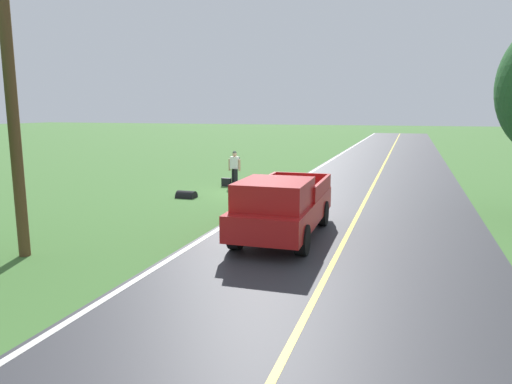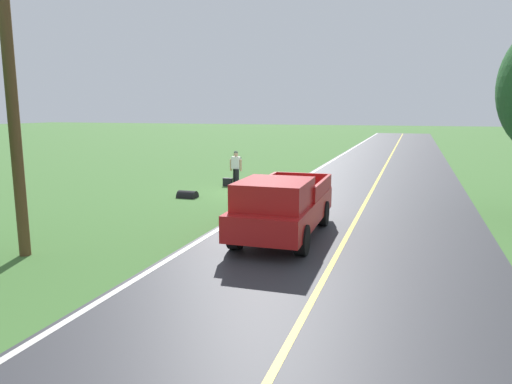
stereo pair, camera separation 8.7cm
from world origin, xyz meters
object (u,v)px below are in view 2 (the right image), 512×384
utility_pole_roadside (11,88)px  hitchhiker_walking (236,167)px  suitcase_carried (228,182)px  pickup_truck_passing (282,206)px

utility_pole_roadside → hitchhiker_walking: bearing=-95.7°
suitcase_carried → utility_pole_roadside: utility_pole_roadside is taller
hitchhiker_walking → utility_pole_roadside: bearing=84.3°
suitcase_carried → utility_pole_roadside: size_ratio=0.05×
utility_pole_roadside → pickup_truck_passing: bearing=-147.8°
suitcase_carried → pickup_truck_passing: bearing=32.1°
pickup_truck_passing → hitchhiker_walking: bearing=-61.3°
hitchhiker_walking → pickup_truck_passing: 9.58m
pickup_truck_passing → utility_pole_roadside: bearing=32.2°
hitchhiker_walking → suitcase_carried: bearing=9.9°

